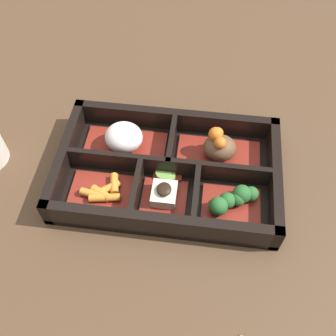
% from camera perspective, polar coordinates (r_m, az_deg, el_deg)
% --- Properties ---
extents(ground_plane, '(3.00, 3.00, 0.00)m').
position_cam_1_polar(ground_plane, '(0.61, 0.00, -1.35)').
color(ground_plane, '#4C3523').
extents(bento_base, '(0.33, 0.21, 0.01)m').
position_cam_1_polar(bento_base, '(0.61, 0.00, -1.09)').
color(bento_base, black).
rests_on(bento_base, ground_plane).
extents(bento_rim, '(0.33, 0.21, 0.05)m').
position_cam_1_polar(bento_rim, '(0.59, -0.01, -0.25)').
color(bento_rim, black).
rests_on(bento_rim, ground_plane).
extents(bowl_rice, '(0.13, 0.07, 0.05)m').
position_cam_1_polar(bowl_rice, '(0.62, -6.39, 4.10)').
color(bowl_rice, maroon).
rests_on(bowl_rice, bento_base).
extents(bowl_stew, '(0.13, 0.07, 0.06)m').
position_cam_1_polar(bowl_stew, '(0.61, 7.40, 2.78)').
color(bowl_stew, maroon).
rests_on(bowl_stew, bento_base).
extents(bowl_carrots, '(0.09, 0.06, 0.02)m').
position_cam_1_polar(bowl_carrots, '(0.59, -9.55, -3.38)').
color(bowl_carrots, maroon).
rests_on(bowl_carrots, bento_base).
extents(bowl_tofu, '(0.07, 0.06, 0.03)m').
position_cam_1_polar(bowl_tofu, '(0.57, -0.31, -4.01)').
color(bowl_tofu, maroon).
rests_on(bowl_tofu, bento_base).
extents(bowl_greens, '(0.08, 0.06, 0.03)m').
position_cam_1_polar(bowl_greens, '(0.57, 9.42, -4.70)').
color(bowl_greens, maroon).
rests_on(bowl_greens, bento_base).
extents(bowl_pickles, '(0.04, 0.03, 0.01)m').
position_cam_1_polar(bowl_pickles, '(0.60, -0.13, -0.98)').
color(bowl_pickles, maroon).
rests_on(bowl_pickles, bento_base).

